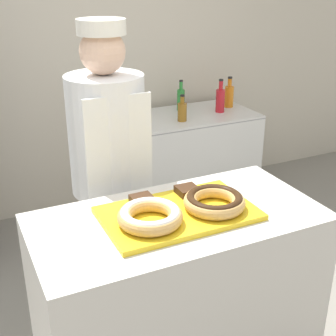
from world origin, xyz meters
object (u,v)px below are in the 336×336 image
object	(u,v)px
bottle_red	(220,99)
bottle_amber	(182,111)
chest_freezer	(190,159)
bottle_orange	(229,95)
donut_chocolate_glaze	(214,201)
donut_light_glaze	(150,215)
serving_tray	(178,213)
bottle_green	(181,99)
brownie_back_right	(187,190)
brownie_back_left	(142,200)
baker_person	(110,178)

from	to	relation	value
bottle_red	bottle_amber	distance (m)	0.41
chest_freezer	bottle_orange	world-z (taller)	bottle_orange
donut_chocolate_glaze	donut_light_glaze	bearing A→B (deg)	180.00
serving_tray	bottle_green	distance (m)	2.11
bottle_red	brownie_back_right	bearing A→B (deg)	-125.93
bottle_green	bottle_amber	distance (m)	0.30
chest_freezer	bottle_orange	size ratio (longest dim) A/B	4.04
brownie_back_left	bottle_red	size ratio (longest dim) A/B	0.34
chest_freezer	bottle_red	distance (m)	0.56
bottle_amber	bottle_orange	distance (m)	0.58
brownie_back_left	bottle_red	bearing A→B (deg)	49.15
bottle_amber	donut_chocolate_glaze	bearing A→B (deg)	-112.87
bottle_green	bottle_orange	distance (m)	0.43
brownie_back_left	brownie_back_right	size ratio (longest dim) A/B	1.00
chest_freezer	bottle_amber	world-z (taller)	bottle_amber
donut_light_glaze	bottle_orange	bearing A→B (deg)	50.00
bottle_red	bottle_orange	bearing A→B (deg)	33.79
bottle_red	donut_chocolate_glaze	bearing A→B (deg)	-122.25
donut_chocolate_glaze	brownie_back_right	world-z (taller)	donut_chocolate_glaze
baker_person	bottle_red	world-z (taller)	baker_person
serving_tray	donut_light_glaze	bearing A→B (deg)	-163.49
brownie_back_right	bottle_red	xyz separation A→B (m)	(1.13, 1.56, -0.08)
serving_tray	brownie_back_right	bearing A→B (deg)	49.45
bottle_green	bottle_amber	bearing A→B (deg)	-115.00
brownie_back_left	bottle_amber	xyz separation A→B (m)	(0.95, 1.47, -0.11)
serving_tray	brownie_back_left	bearing A→B (deg)	130.55
bottle_amber	bottle_red	bearing A→B (deg)	12.41
serving_tray	bottle_amber	size ratio (longest dim) A/B	3.03
bottle_orange	brownie_back_right	bearing A→B (deg)	-127.65
donut_light_glaze	brownie_back_right	size ratio (longest dim) A/B	2.82
serving_tray	donut_chocolate_glaze	distance (m)	0.16
brownie_back_left	baker_person	bearing A→B (deg)	87.76
brownie_back_right	baker_person	distance (m)	0.55
serving_tray	brownie_back_right	distance (m)	0.17
serving_tray	bottle_amber	xyz separation A→B (m)	(0.84, 1.60, -0.08)
donut_light_glaze	bottle_amber	distance (m)	1.92
bottle_amber	bottle_orange	world-z (taller)	bottle_orange
brownie_back_right	bottle_amber	bearing A→B (deg)	63.59
brownie_back_right	chest_freezer	xyz separation A→B (m)	(0.88, 1.61, -0.59)
donut_light_glaze	baker_person	world-z (taller)	baker_person
bottle_red	bottle_amber	xyz separation A→B (m)	(-0.40, -0.09, -0.03)
donut_light_glaze	donut_chocolate_glaze	size ratio (longest dim) A/B	1.00
bottle_green	bottle_red	world-z (taller)	bottle_red
baker_person	chest_freezer	world-z (taller)	baker_person
brownie_back_left	serving_tray	bearing A→B (deg)	-49.45
bottle_green	chest_freezer	bearing A→B (deg)	-80.42
serving_tray	donut_chocolate_glaze	size ratio (longest dim) A/B	2.44
chest_freezer	bottle_red	size ratio (longest dim) A/B	3.84
brownie_back_right	baker_person	bearing A→B (deg)	111.69
bottle_amber	baker_person	bearing A→B (deg)	-133.75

